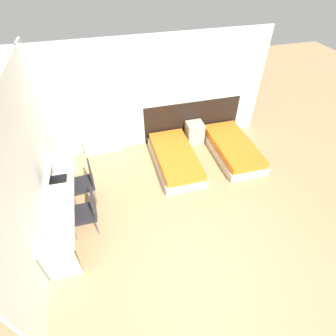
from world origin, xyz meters
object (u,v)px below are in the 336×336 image
(bed_near_door, at_px, (233,148))
(chair_near_notebook, at_px, (87,211))
(nightstand, at_px, (194,132))
(laptop, at_px, (56,177))
(bed_near_window, at_px, (175,158))
(chair_near_laptop, at_px, (85,181))

(bed_near_door, height_order, chair_near_notebook, chair_near_notebook)
(nightstand, relative_size, laptop, 1.72)
(bed_near_window, xyz_separation_m, chair_near_laptop, (-2.07, -0.59, 0.35))
(nightstand, height_order, laptop, laptop)
(bed_near_window, relative_size, chair_near_notebook, 2.12)
(bed_near_window, relative_size, nightstand, 3.51)
(bed_near_window, height_order, bed_near_door, same)
(bed_near_door, distance_m, chair_near_laptop, 3.65)
(bed_near_window, distance_m, nightstand, 1.09)
(bed_near_window, distance_m, chair_near_notebook, 2.51)
(bed_near_door, xyz_separation_m, chair_near_laptop, (-3.59, -0.59, 0.35))
(nightstand, bearing_deg, bed_near_window, -134.32)
(nightstand, distance_m, laptop, 3.65)
(nightstand, bearing_deg, chair_near_laptop, -154.19)
(nightstand, relative_size, chair_near_laptop, 0.60)
(bed_near_door, relative_size, chair_near_laptop, 2.12)
(bed_near_door, bearing_deg, chair_near_notebook, -159.10)
(bed_near_door, bearing_deg, laptop, -170.60)
(chair_near_laptop, bearing_deg, chair_near_notebook, -94.39)
(bed_near_window, distance_m, bed_near_door, 1.51)
(bed_near_door, relative_size, nightstand, 3.51)
(bed_near_door, bearing_deg, nightstand, 134.32)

